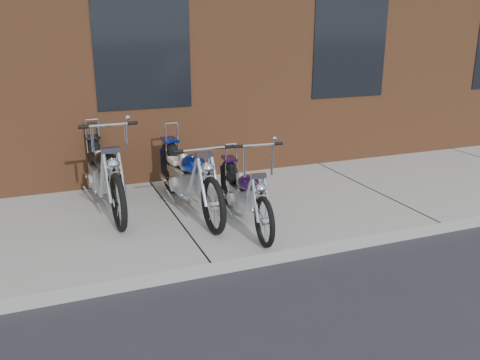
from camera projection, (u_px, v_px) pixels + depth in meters
name	position (u px, v px, depth m)	size (l,w,h in m)	color
ground	(211.00, 276.00, 5.28)	(120.00, 120.00, 0.00)	#27272E
sidewalk	(175.00, 220.00, 6.59)	(22.00, 3.00, 0.15)	#A0A0A0
chopper_purple	(244.00, 195.00, 6.21)	(0.49, 1.99, 1.12)	black
chopper_blue	(188.00, 178.00, 6.63)	(0.58, 2.39, 1.04)	black
chopper_third	(104.00, 175.00, 6.74)	(0.60, 2.46, 1.25)	black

